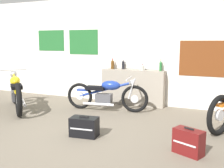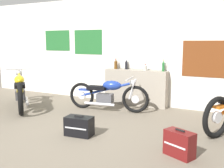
# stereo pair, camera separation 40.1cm
# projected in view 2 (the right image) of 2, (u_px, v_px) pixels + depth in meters

# --- Properties ---
(ground_plane) EXTENTS (24.00, 24.00, 0.00)m
(ground_plane) POSITION_uv_depth(u_px,v_px,m) (55.00, 140.00, 4.34)
(ground_plane) COLOR #706656
(wall_back) EXTENTS (10.00, 0.07, 2.80)m
(wall_back) POSITION_uv_depth(u_px,v_px,m) (131.00, 50.00, 6.83)
(wall_back) COLOR silver
(wall_back) RESTS_ON ground_plane
(sill_counter) EXTENTS (1.65, 0.28, 0.91)m
(sill_counter) POSITION_uv_depth(u_px,v_px,m) (136.00, 88.00, 6.73)
(sill_counter) COLOR gray
(sill_counter) RESTS_ON ground_plane
(bottle_leftmost) EXTENTS (0.09, 0.09, 0.27)m
(bottle_leftmost) POSITION_uv_depth(u_px,v_px,m) (116.00, 64.00, 6.90)
(bottle_leftmost) COLOR #5B3814
(bottle_leftmost) RESTS_ON sill_counter
(bottle_left_center) EXTENTS (0.07, 0.07, 0.26)m
(bottle_left_center) POSITION_uv_depth(u_px,v_px,m) (126.00, 65.00, 6.81)
(bottle_left_center) COLOR black
(bottle_left_center) RESTS_ON sill_counter
(bottle_center) EXTENTS (0.09, 0.09, 0.16)m
(bottle_center) POSITION_uv_depth(u_px,v_px,m) (145.00, 68.00, 6.50)
(bottle_center) COLOR #B7B2A8
(bottle_center) RESTS_ON sill_counter
(bottle_right_center) EXTENTS (0.06, 0.06, 0.28)m
(bottle_right_center) POSITION_uv_depth(u_px,v_px,m) (163.00, 66.00, 6.34)
(bottle_right_center) COLOR #23662D
(bottle_right_center) RESTS_ON sill_counter
(motorcycle_blue) EXTENTS (1.97, 0.66, 0.81)m
(motorcycle_blue) POSITION_uv_depth(u_px,v_px,m) (108.00, 94.00, 6.18)
(motorcycle_blue) COLOR black
(motorcycle_blue) RESTS_ON ground_plane
(motorcycle_yellow) EXTENTS (1.63, 1.51, 0.93)m
(motorcycle_yellow) POSITION_uv_depth(u_px,v_px,m) (20.00, 91.00, 6.40)
(motorcycle_yellow) COLOR black
(motorcycle_yellow) RESTS_ON ground_plane
(hard_case_black) EXTENTS (0.50, 0.33, 0.36)m
(hard_case_black) POSITION_uv_depth(u_px,v_px,m) (79.00, 126.00, 4.55)
(hard_case_black) COLOR black
(hard_case_black) RESTS_ON ground_plane
(hard_case_darkred) EXTENTS (0.47, 0.36, 0.40)m
(hard_case_darkred) POSITION_uv_depth(u_px,v_px,m) (179.00, 144.00, 3.71)
(hard_case_darkred) COLOR maroon
(hard_case_darkred) RESTS_ON ground_plane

